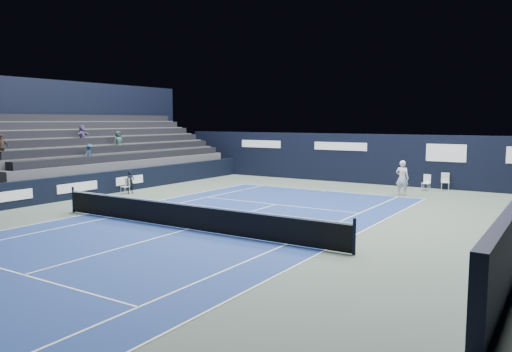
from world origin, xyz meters
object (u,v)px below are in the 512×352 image
(tennis_player, at_px, (402,178))
(tennis_net, at_px, (187,216))
(folding_chair_back_b, at_px, (445,180))
(line_judge_chair, at_px, (126,185))
(folding_chair_back_a, at_px, (427,180))

(tennis_player, bearing_deg, tennis_net, -108.29)
(folding_chair_back_b, xyz_separation_m, tennis_player, (-1.47, -3.36, 0.37))
(tennis_net, bearing_deg, folding_chair_back_b, 70.54)
(folding_chair_back_b, relative_size, tennis_player, 0.53)
(line_judge_chair, height_order, tennis_player, tennis_player)
(folding_chair_back_a, height_order, tennis_player, tennis_player)
(folding_chair_back_a, distance_m, folding_chair_back_b, 1.10)
(tennis_net, relative_size, tennis_player, 6.92)
(folding_chair_back_a, distance_m, line_judge_chair, 16.73)
(tennis_player, bearing_deg, folding_chair_back_a, 76.68)
(folding_chair_back_b, distance_m, tennis_net, 16.80)
(line_judge_chair, bearing_deg, tennis_net, -26.53)
(line_judge_chair, height_order, tennis_net, tennis_net)
(folding_chair_back_a, bearing_deg, line_judge_chair, -138.20)
(tennis_net, bearing_deg, folding_chair_back_a, 72.57)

